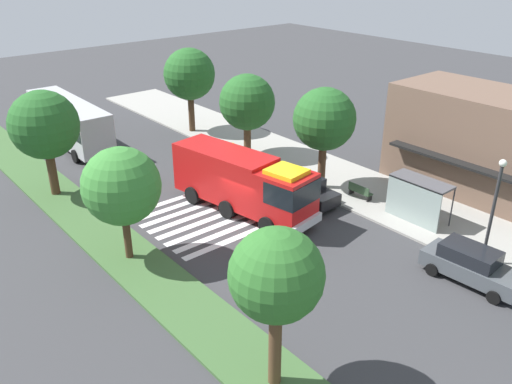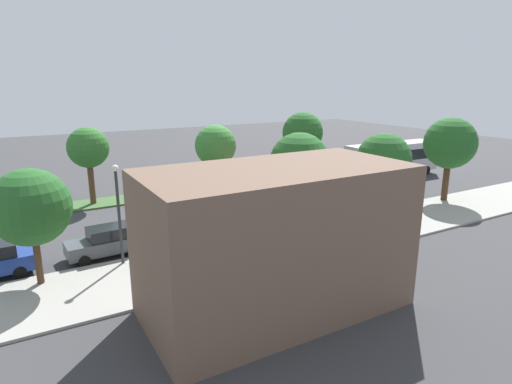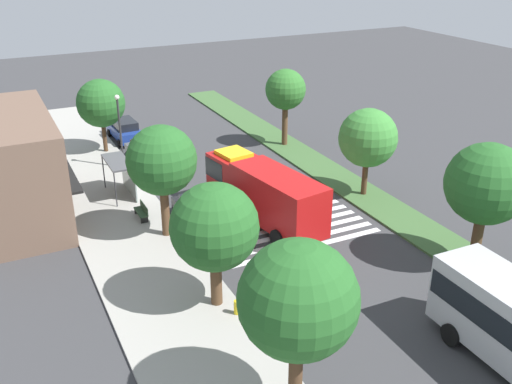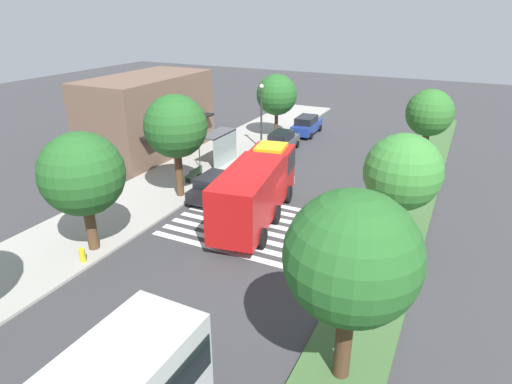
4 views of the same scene
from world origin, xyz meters
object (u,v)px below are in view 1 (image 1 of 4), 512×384
object	(u,v)px
parked_car_mid	(471,265)
bus_stop_shelter	(417,193)
median_tree_west	(121,186)
parked_car_west	(305,189)
sidewalk_tree_center	(324,120)
median_tree_far_west	(44,125)
sidewalk_tree_far_west	(189,75)
bench_near_shelter	(360,191)
median_tree_center	(276,276)
street_lamp	(494,203)
fire_truck	(246,181)
sidewalk_tree_west	(247,103)
transit_bus	(69,119)
fire_hydrant	(232,148)

from	to	relation	value
parked_car_mid	bus_stop_shelter	size ratio (longest dim) A/B	1.36
median_tree_west	parked_car_west	bearing A→B (deg)	84.93
sidewalk_tree_center	median_tree_far_west	bearing A→B (deg)	-126.64
parked_car_mid	sidewalk_tree_center	distance (m)	12.72
sidewalk_tree_far_west	median_tree_west	bearing A→B (deg)	-42.82
bench_near_shelter	median_tree_center	xyz separation A→B (m)	(8.16, -14.46, 4.13)
street_lamp	median_tree_far_west	bearing A→B (deg)	-148.52
median_tree_west	median_tree_center	distance (m)	11.19
parked_car_mid	sidewalk_tree_center	bearing A→B (deg)	166.27
fire_truck	median_tree_west	distance (m)	8.13
median_tree_west	street_lamp	bearing A→B (deg)	48.34
median_tree_center	sidewalk_tree_far_west	bearing A→B (deg)	152.12
median_tree_far_west	street_lamp	bearing A→B (deg)	31.48
sidewalk_tree_west	parked_car_mid	bearing A→B (deg)	-6.42
bench_near_shelter	median_tree_far_west	xyz separation A→B (m)	(-12.96, -14.46, 4.10)
parked_car_west	transit_bus	xyz separation A→B (m)	(-19.41, -6.97, 1.24)
transit_bus	fire_truck	bearing A→B (deg)	-169.07
sidewalk_tree_west	median_tree_center	bearing A→B (deg)	-36.62
median_tree_center	street_lamp	bearing A→B (deg)	86.89
bench_near_shelter	median_tree_center	bearing A→B (deg)	-60.57
median_tree_center	sidewalk_tree_west	bearing A→B (deg)	143.38
street_lamp	median_tree_center	xyz separation A→B (m)	(-0.73, -13.37, 1.26)
parked_car_mid	fire_hydrant	size ratio (longest dim) A/B	6.78
sidewalk_tree_west	sidewalk_tree_center	bearing A→B (deg)	0.00
bus_stop_shelter	street_lamp	world-z (taller)	street_lamp
parked_car_west	bus_stop_shelter	world-z (taller)	bus_stop_shelter
transit_bus	sidewalk_tree_center	world-z (taller)	sidewalk_tree_center
parked_car_west	parked_car_mid	world-z (taller)	parked_car_mid
parked_car_west	fire_hydrant	world-z (taller)	parked_car_west
sidewalk_tree_far_west	median_tree_center	distance (m)	29.46
transit_bus	parked_car_mid	bearing A→B (deg)	-166.43
parked_car_mid	median_tree_far_west	distance (m)	25.29
street_lamp	median_tree_center	world-z (taller)	median_tree_center
transit_bus	median_tree_far_west	bearing A→B (deg)	152.16
fire_truck	bench_near_shelter	world-z (taller)	fire_truck
bench_near_shelter	sidewalk_tree_west	distance (m)	11.00
median_tree_far_west	fire_hydrant	world-z (taller)	median_tree_far_west
parked_car_mid	sidewalk_tree_west	distance (m)	19.98
parked_car_mid	median_tree_center	distance (m)	12.23
sidewalk_tree_center	fire_hydrant	distance (m)	9.85
fire_truck	sidewalk_tree_far_west	world-z (taller)	sidewalk_tree_far_west
median_tree_far_west	median_tree_center	size ratio (longest dim) A/B	1.07
bench_near_shelter	street_lamp	bearing A→B (deg)	-6.99
transit_bus	sidewalk_tree_far_west	bearing A→B (deg)	-110.26
sidewalk_tree_west	sidewalk_tree_center	distance (m)	7.68
bus_stop_shelter	parked_car_mid	bearing A→B (deg)	-29.34
fire_hydrant	parked_car_west	bearing A→B (deg)	-10.05
parked_car_west	median_tree_west	size ratio (longest dim) A/B	0.74
bench_near_shelter	sidewalk_tree_far_west	world-z (taller)	sidewalk_tree_far_west
sidewalk_tree_center	bus_stop_shelter	bearing A→B (deg)	6.18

